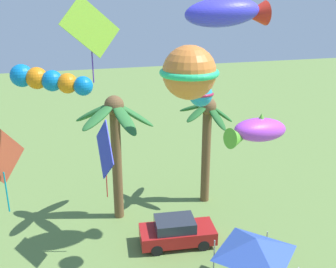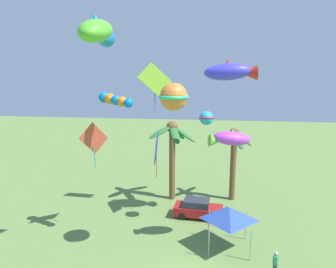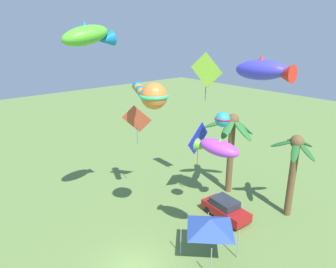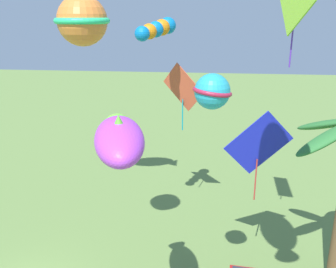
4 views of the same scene
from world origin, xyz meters
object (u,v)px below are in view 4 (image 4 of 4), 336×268
Objects in this scene: kite_diamond_0 at (258,145)px; kite_fish_1 at (119,138)px; kite_diamond_8 at (183,88)px; kite_ball_2 at (82,21)px; kite_ball_5 at (212,91)px; kite_tube_7 at (157,29)px.

kite_fish_1 reaches higher than kite_diamond_0.
kite_diamond_0 is at bearing 40.07° from kite_diamond_8.
kite_fish_1 is at bearing -5.53° from kite_diamond_8.
kite_fish_1 is at bearing 29.44° from kite_ball_2.
kite_diamond_8 is at bearing 174.47° from kite_fish_1.
kite_ball_5 is 0.40× the size of kite_diamond_8.
kite_diamond_8 is at bearing 152.56° from kite_tube_7.
kite_fish_1 is (5.50, -4.23, 1.94)m from kite_diamond_0.
kite_ball_2 is at bearing -24.35° from kite_tube_7.
kite_ball_5 reaches higher than kite_diamond_8.
kite_ball_2 reaches higher than kite_fish_1.
kite_fish_1 is 9.50m from kite_diamond_8.
kite_ball_2 is 4.53m from kite_tube_7.
kite_diamond_0 is 1.29× the size of kite_fish_1.
kite_diamond_8 is at bearing 154.65° from kite_ball_2.
kite_ball_2 reaches higher than kite_diamond_8.
kite_tube_7 is (-4.11, 1.86, -0.39)m from kite_ball_2.
kite_diamond_0 is at bearing 64.64° from kite_tube_7.
kite_fish_1 is 2.21× the size of kite_ball_5.
kite_ball_5 reaches higher than kite_fish_1.
kite_tube_7 reaches higher than kite_fish_1.
kite_diamond_0 is 1.55× the size of kite_ball_2.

